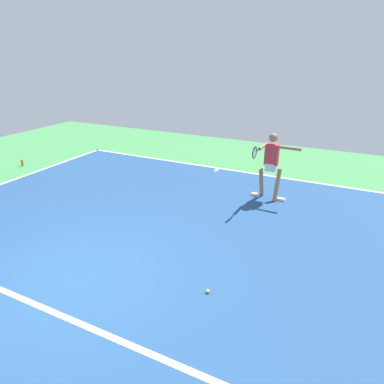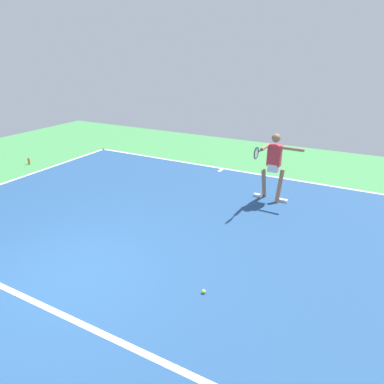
{
  "view_description": "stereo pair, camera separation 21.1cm",
  "coord_description": "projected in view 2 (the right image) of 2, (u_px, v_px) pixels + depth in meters",
  "views": [
    {
      "loc": [
        -4.0,
        3.48,
        3.64
      ],
      "look_at": [
        -1.07,
        -2.47,
        0.9
      ],
      "focal_mm": 31.61,
      "sensor_mm": 36.0,
      "label": 1
    },
    {
      "loc": [
        -4.18,
        3.38,
        3.64
      ],
      "look_at": [
        -1.07,
        -2.47,
        0.9
      ],
      "focal_mm": 31.61,
      "sensor_mm": 36.0,
      "label": 2
    }
  ],
  "objects": [
    {
      "name": "court_surface",
      "position": [
        73.0,
        275.0,
        5.97
      ],
      "size": [
        10.67,
        13.55,
        0.0
      ],
      "primitive_type": "cube",
      "color": "navy",
      "rests_on": "ground_plane"
    },
    {
      "name": "court_line_service",
      "position": [
        35.0,
        302.0,
        5.32
      ],
      "size": [
        8.0,
        0.1,
        0.01
      ],
      "primitive_type": "cube",
      "color": "white",
      "rests_on": "ground_plane"
    },
    {
      "name": "court_line_baseline_near",
      "position": [
        223.0,
        168.0,
        11.46
      ],
      "size": [
        10.67,
        0.1,
        0.01
      ],
      "primitive_type": "cube",
      "color": "white",
      "rests_on": "ground_plane"
    },
    {
      "name": "court_line_centre_mark",
      "position": [
        221.0,
        170.0,
        11.29
      ],
      "size": [
        0.1,
        0.3,
        0.01
      ],
      "primitive_type": "cube",
      "color": "white",
      "rests_on": "ground_plane"
    },
    {
      "name": "tennis_player",
      "position": [
        274.0,
        163.0,
        8.65
      ],
      "size": [
        1.18,
        1.24,
        1.79
      ],
      "rotation": [
        0.0,
        0.0,
        -0.04
      ],
      "color": "#9E7051",
      "rests_on": "ground_plane"
    },
    {
      "name": "water_bottle",
      "position": [
        29.0,
        161.0,
        11.87
      ],
      "size": [
        0.07,
        0.07,
        0.22
      ],
      "primitive_type": "cylinder",
      "color": "#D84C1E",
      "rests_on": "ground_plane"
    },
    {
      "name": "ground_plane",
      "position": [
        73.0,
        275.0,
        5.97
      ],
      "size": [
        21.72,
        21.72,
        0.0
      ],
      "primitive_type": "plane",
      "color": "#428E4C"
    },
    {
      "name": "tennis_ball_near_service_line",
      "position": [
        204.0,
        292.0,
        5.51
      ],
      "size": [
        0.07,
        0.07,
        0.07
      ],
      "primitive_type": "sphere",
      "color": "#C6E53D",
      "rests_on": "ground_plane"
    }
  ]
}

